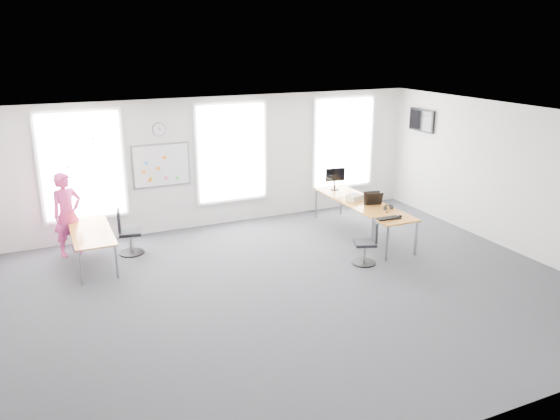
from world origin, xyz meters
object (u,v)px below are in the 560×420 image
person (67,214)px  headphones (388,207)px  desk_left (92,234)px  monitor (335,177)px  chair_right (367,245)px  chair_left (127,235)px  keyboard (389,218)px  desk_right (362,204)px

person → headphones: bearing=-43.6°
desk_left → person: person is taller
monitor → chair_right: bearing=-97.9°
chair_right → chair_left: chair_left is taller
person → chair_right: bearing=-53.6°
chair_left → headphones: 5.46m
chair_right → keyboard: 0.79m
desk_right → monitor: (-0.03, 1.17, 0.37)m
desk_left → person: bearing=115.9°
keyboard → monitor: (0.12, 2.38, 0.31)m
person → desk_left: bearing=-88.6°
chair_left → keyboard: size_ratio=1.93×
chair_left → headphones: chair_left is taller
desk_left → headphones: (5.89, -1.42, 0.18)m
chair_left → person: bearing=75.0°
desk_left → keyboard: (5.54, -1.93, 0.14)m
chair_left → monitor: 5.00m
desk_right → keyboard: 1.22m
keyboard → monitor: size_ratio=0.93×
monitor → desk_left: bearing=-167.2°
monitor → keyboard: bearing=-84.5°
person → keyboard: size_ratio=3.47×
monitor → desk_right: bearing=-80.3°
headphones → desk_right: bearing=122.3°
desk_right → person: size_ratio=1.81×
keyboard → headphones: bearing=65.0°
desk_right → chair_left: (-4.98, 0.98, -0.29)m
chair_right → monitor: bearing=-174.7°
desk_right → chair_left: chair_left is taller
keyboard → chair_left: bearing=164.5°
desk_right → monitor: 1.23m
desk_right → chair_left: 5.09m
desk_right → desk_left: (-5.69, 0.72, -0.08)m
keyboard → chair_right: bearing=-149.9°
desk_left → chair_right: size_ratio=2.09×
desk_right → headphones: 0.73m
desk_right → person: 6.23m
keyboard → monitor: bearing=96.1°
chair_right → person: person is taller
desk_left → person: size_ratio=1.09×
chair_right → keyboard: (0.65, 0.25, 0.38)m
chair_right → headphones: 1.32m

